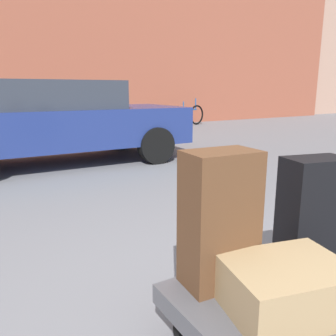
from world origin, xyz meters
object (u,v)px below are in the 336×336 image
(luggage_cart, at_px, (291,298))
(bollard_kerb_mid, at_px, (173,121))
(suitcase_brown_stacked_top, at_px, (219,219))
(parked_car, at_px, (57,120))
(bicycle_leaning, at_px, (187,115))
(suitcase_black_rear_right, at_px, (313,207))
(suitcase_tan_front_right, at_px, (286,287))
(bollard_kerb_near, at_px, (136,123))

(luggage_cart, height_order, bollard_kerb_mid, bollard_kerb_mid)
(luggage_cart, relative_size, suitcase_brown_stacked_top, 1.78)
(parked_car, xyz_separation_m, bicycle_leaning, (5.55, 4.30, -0.39))
(luggage_cart, distance_m, suitcase_black_rear_right, 0.54)
(suitcase_tan_front_right, xyz_separation_m, bicycle_leaning, (5.80, 9.52, -0.07))
(luggage_cart, xyz_separation_m, suitcase_brown_stacked_top, (-0.30, 0.21, 0.40))
(suitcase_brown_stacked_top, relative_size, parked_car, 0.15)
(suitcase_tan_front_right, relative_size, bollard_kerb_near, 0.72)
(bicycle_leaning, bearing_deg, suitcase_black_rear_right, -119.67)
(parked_car, bearing_deg, bollard_kerb_near, 44.67)
(luggage_cart, relative_size, parked_car, 0.27)
(suitcase_tan_front_right, xyz_separation_m, bollard_kerb_mid, (4.24, 7.95, -0.09))
(suitcase_brown_stacked_top, height_order, bollard_kerb_mid, suitcase_brown_stacked_top)
(suitcase_tan_front_right, distance_m, bollard_kerb_near, 8.51)
(suitcase_tan_front_right, height_order, bicycle_leaning, bicycle_leaning)
(parked_car, bearing_deg, bicycle_leaning, 37.79)
(suitcase_brown_stacked_top, bearing_deg, suitcase_tan_front_right, -65.99)
(bicycle_leaning, height_order, bollard_kerb_mid, bicycle_leaning)
(suitcase_brown_stacked_top, xyz_separation_m, bicycle_leaning, (5.91, 9.20, -0.30))
(luggage_cart, xyz_separation_m, bollard_kerb_mid, (4.06, 7.84, 0.09))
(suitcase_brown_stacked_top, relative_size, bicycle_leaning, 0.38)
(suitcase_black_rear_right, height_order, bicycle_leaning, bicycle_leaning)
(bollard_kerb_near, xyz_separation_m, bollard_kerb_mid, (1.22, 0.00, 0.00))
(bollard_kerb_mid, bearing_deg, parked_car, -145.59)
(suitcase_black_rear_right, bearing_deg, bicycle_leaning, 73.57)
(suitcase_tan_front_right, xyz_separation_m, suitcase_brown_stacked_top, (-0.12, 0.32, 0.22))
(luggage_cart, relative_size, suitcase_black_rear_right, 2.07)
(suitcase_tan_front_right, relative_size, bicycle_leaning, 0.30)
(parked_car, bearing_deg, suitcase_brown_stacked_top, -94.28)
(bollard_kerb_mid, bearing_deg, suitcase_brown_stacked_top, -119.70)
(suitcase_brown_stacked_top, bearing_deg, parked_car, 89.89)
(luggage_cart, bearing_deg, suitcase_black_rear_right, 26.92)
(suitcase_black_rear_right, bearing_deg, luggage_cart, -139.85)
(suitcase_brown_stacked_top, height_order, bicycle_leaning, suitcase_brown_stacked_top)
(bicycle_leaning, relative_size, bollard_kerb_mid, 2.42)
(bollard_kerb_near, relative_size, bollard_kerb_mid, 1.00)
(parked_car, distance_m, bollard_kerb_near, 3.91)
(bicycle_leaning, bearing_deg, suitcase_brown_stacked_top, -122.72)
(luggage_cart, height_order, suitcase_brown_stacked_top, suitcase_brown_stacked_top)
(suitcase_tan_front_right, bearing_deg, suitcase_black_rear_right, 41.58)
(luggage_cart, height_order, parked_car, parked_car)
(luggage_cart, xyz_separation_m, bollard_kerb_near, (2.83, 7.84, 0.09))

